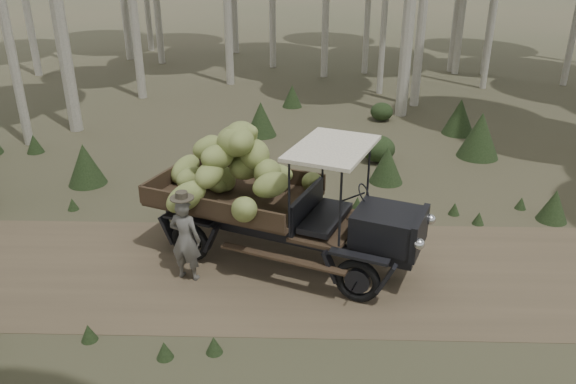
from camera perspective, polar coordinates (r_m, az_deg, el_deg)
ground at (r=11.04m, az=0.12°, el=-8.13°), size 120.00×120.00×0.00m
dirt_track at (r=11.03m, az=0.12°, el=-8.11°), size 70.00×4.00×0.01m
banana_truck at (r=11.01m, az=-3.01°, el=1.14°), size 5.71×3.72×2.82m
farmer at (r=10.61m, az=-10.39°, el=-4.67°), size 0.69×0.55×1.80m
undergrowth at (r=10.53m, az=-10.45°, el=-6.82°), size 21.12×23.63×1.40m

